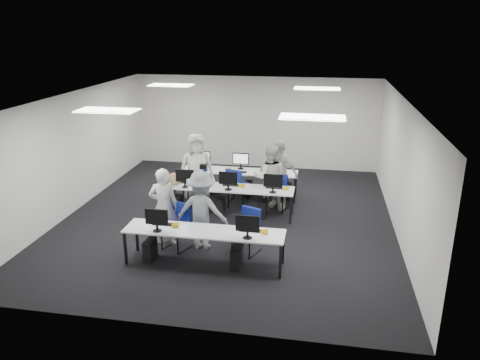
% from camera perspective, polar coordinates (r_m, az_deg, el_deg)
% --- Properties ---
extents(room, '(9.00, 9.02, 3.00)m').
position_cam_1_polar(room, '(11.23, -1.49, 2.47)').
color(room, black).
rests_on(room, ground).
extents(ceiling_panels, '(5.20, 4.60, 0.02)m').
position_cam_1_polar(ceiling_panels, '(10.92, -1.56, 9.98)').
color(ceiling_panels, white).
rests_on(ceiling_panels, room).
extents(desk_front, '(3.20, 0.70, 0.73)m').
position_cam_1_polar(desk_front, '(9.33, -4.41, -6.44)').
color(desk_front, silver).
rests_on(desk_front, ground).
extents(desk_mid, '(3.20, 0.70, 0.73)m').
position_cam_1_polar(desk_mid, '(11.67, -1.26, -1.12)').
color(desk_mid, silver).
rests_on(desk_mid, ground).
extents(desk_back, '(3.20, 0.70, 0.73)m').
position_cam_1_polar(desk_back, '(12.98, -0.05, 0.93)').
color(desk_back, silver).
rests_on(desk_back, ground).
extents(equipment_front, '(2.51, 0.41, 1.19)m').
position_cam_1_polar(equipment_front, '(9.50, -5.52, -8.15)').
color(equipment_front, '#0B3794').
rests_on(equipment_front, desk_front).
extents(equipment_mid, '(2.91, 0.41, 1.19)m').
position_cam_1_polar(equipment_mid, '(11.81, -2.18, -2.57)').
color(equipment_mid, white).
rests_on(equipment_mid, desk_mid).
extents(equipment_back, '(2.91, 0.41, 1.19)m').
position_cam_1_polar(equipment_back, '(13.06, 0.79, -0.44)').
color(equipment_back, white).
rests_on(equipment_back, desk_back).
extents(chair_0, '(0.64, 0.66, 0.98)m').
position_cam_1_polar(chair_0, '(10.18, -7.68, -6.62)').
color(chair_0, navy).
rests_on(chair_0, ground).
extents(chair_1, '(0.62, 0.64, 0.96)m').
position_cam_1_polar(chair_1, '(9.91, 0.80, -7.24)').
color(chair_1, navy).
rests_on(chair_1, ground).
extents(chair_2, '(0.52, 0.56, 0.96)m').
position_cam_1_polar(chair_2, '(12.51, -5.18, -1.67)').
color(chair_2, navy).
rests_on(chair_2, ground).
extents(chair_3, '(0.51, 0.54, 0.85)m').
position_cam_1_polar(chair_3, '(12.43, -0.63, -1.90)').
color(chair_3, navy).
rests_on(chair_3, ground).
extents(chair_4, '(0.54, 0.58, 0.96)m').
position_cam_1_polar(chair_4, '(12.16, 4.14, -2.24)').
color(chair_4, navy).
rests_on(chair_4, ground).
extents(chair_5, '(0.50, 0.52, 0.81)m').
position_cam_1_polar(chair_5, '(12.89, -5.14, -1.27)').
color(chair_5, navy).
rests_on(chair_5, ground).
extents(chair_6, '(0.60, 0.63, 0.98)m').
position_cam_1_polar(chair_6, '(12.58, -0.39, -1.43)').
color(chair_6, navy).
rests_on(chair_6, ground).
extents(chair_7, '(0.59, 0.61, 0.93)m').
position_cam_1_polar(chair_7, '(12.42, 5.13, -1.85)').
color(chair_7, navy).
rests_on(chair_7, ground).
extents(handbag, '(0.45, 0.36, 0.32)m').
position_cam_1_polar(handbag, '(11.89, -7.98, 0.12)').
color(handbag, '#A37D54').
rests_on(handbag, desk_mid).
extents(student_0, '(0.68, 0.49, 1.73)m').
position_cam_1_polar(student_0, '(10.20, -9.26, -3.24)').
color(student_0, silver).
rests_on(student_0, ground).
extents(student_1, '(0.87, 0.70, 1.73)m').
position_cam_1_polar(student_1, '(11.97, 3.66, 0.28)').
color(student_1, silver).
rests_on(student_1, ground).
extents(student_2, '(1.07, 0.89, 1.88)m').
position_cam_1_polar(student_2, '(12.52, -5.32, 1.42)').
color(student_2, silver).
rests_on(student_2, ground).
extents(student_3, '(1.16, 0.81, 1.83)m').
position_cam_1_polar(student_3, '(12.17, 4.73, 0.80)').
color(student_3, silver).
rests_on(student_3, ground).
extents(photographer, '(1.16, 0.72, 1.72)m').
position_cam_1_polar(photographer, '(9.93, -4.69, -3.71)').
color(photographer, slate).
rests_on(photographer, ground).
extents(dslr_camera, '(0.15, 0.19, 0.10)m').
position_cam_1_polar(dslr_camera, '(9.78, -4.49, 1.65)').
color(dslr_camera, black).
rests_on(dslr_camera, photographer).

